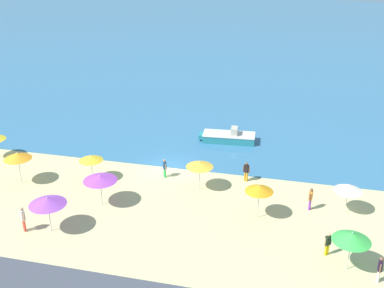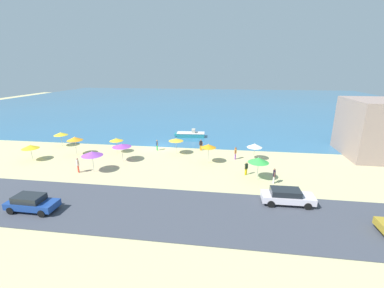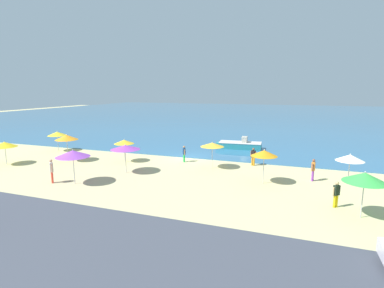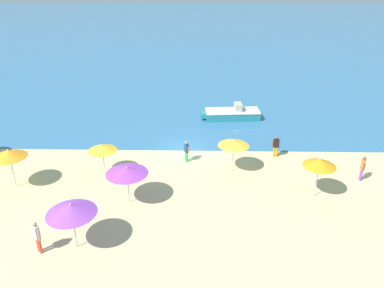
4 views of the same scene
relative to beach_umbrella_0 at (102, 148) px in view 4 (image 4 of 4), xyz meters
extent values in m
plane|color=#C8BD86|center=(5.24, 3.53, -1.95)|extent=(160.00, 160.00, 0.00)
cube|color=teal|center=(5.24, 58.53, -1.92)|extent=(150.00, 110.00, 0.05)
cylinder|color=#B2B2B7|center=(0.00, 0.00, -1.04)|extent=(0.05, 0.05, 1.81)
cone|color=yellow|center=(0.00, 0.00, 0.00)|extent=(1.89, 1.89, 0.38)
sphere|color=silver|center=(0.00, 0.00, 0.22)|extent=(0.08, 0.08, 0.08)
cylinder|color=#B2B2B7|center=(0.25, -7.16, -0.90)|extent=(0.05, 0.05, 2.09)
cone|color=purple|center=(0.25, -7.16, 0.34)|extent=(2.44, 2.44, 0.48)
sphere|color=silver|center=(0.25, -7.16, 0.61)|extent=(0.08, 0.08, 0.08)
cylinder|color=#B2B2B7|center=(-5.28, -1.70, -0.86)|extent=(0.05, 0.05, 2.16)
cone|color=orange|center=(-5.28, -1.70, 0.41)|extent=(2.13, 2.13, 0.48)
sphere|color=silver|center=(-5.28, -1.70, 0.68)|extent=(0.08, 0.08, 0.08)
cylinder|color=#B2B2B7|center=(8.59, 0.55, -0.95)|extent=(0.05, 0.05, 1.99)
cone|color=yellow|center=(8.59, 0.55, 0.17)|extent=(2.07, 2.07, 0.36)
sphere|color=silver|center=(8.59, 0.55, 0.38)|extent=(0.08, 0.08, 0.08)
cylinder|color=#B2B2B7|center=(13.36, -2.36, -0.88)|extent=(0.05, 0.05, 2.13)
cone|color=orange|center=(13.36, -2.36, 0.35)|extent=(1.94, 1.94, 0.44)
sphere|color=silver|center=(13.36, -2.36, 0.60)|extent=(0.08, 0.08, 0.08)
cylinder|color=#B2B2B7|center=(2.20, -3.27, -0.93)|extent=(0.05, 0.05, 2.03)
cone|color=purple|center=(2.20, -3.27, 0.22)|extent=(2.45, 2.45, 0.37)
sphere|color=silver|center=(2.20, -3.27, 0.43)|extent=(0.08, 0.08, 0.08)
cylinder|color=purple|center=(16.87, -0.36, -1.53)|extent=(0.14, 0.14, 0.82)
cylinder|color=purple|center=(16.83, -0.54, -1.53)|extent=(0.14, 0.14, 0.82)
cube|color=orange|center=(16.85, -0.45, -0.80)|extent=(0.30, 0.40, 0.65)
sphere|color=brown|center=(16.85, -0.45, -0.34)|extent=(0.22, 0.22, 0.22)
cylinder|color=brown|center=(16.90, -0.21, -0.85)|extent=(0.09, 0.09, 0.59)
cylinder|color=brown|center=(16.79, -0.68, -0.85)|extent=(0.09, 0.09, 0.59)
cylinder|color=orange|center=(11.78, 2.75, -1.55)|extent=(0.14, 0.14, 0.79)
cylinder|color=orange|center=(11.95, 2.69, -1.55)|extent=(0.14, 0.14, 0.79)
cube|color=black|center=(11.87, 2.72, -0.85)|extent=(0.41, 0.32, 0.62)
sphere|color=brown|center=(11.87, 2.72, -0.41)|extent=(0.22, 0.22, 0.22)
cylinder|color=brown|center=(11.64, 2.80, -0.90)|extent=(0.09, 0.09, 0.56)
cylinder|color=brown|center=(12.10, 2.64, -0.90)|extent=(0.09, 0.09, 0.56)
cylinder|color=green|center=(5.47, 1.79, -1.57)|extent=(0.14, 0.14, 0.75)
cylinder|color=green|center=(5.37, 1.94, -1.57)|extent=(0.14, 0.14, 0.75)
cube|color=navy|center=(5.42, 1.86, -0.90)|extent=(0.38, 0.42, 0.59)
sphere|color=#A17450|center=(5.42, 1.86, -0.47)|extent=(0.22, 0.22, 0.22)
cylinder|color=#A17450|center=(5.56, 1.66, -0.95)|extent=(0.09, 0.09, 0.53)
cylinder|color=#A17450|center=(5.29, 2.06, -0.95)|extent=(0.09, 0.09, 0.53)
cylinder|color=#F84130|center=(-1.52, -7.53, -1.51)|extent=(0.14, 0.14, 0.87)
cylinder|color=#F84130|center=(-1.38, -7.64, -1.51)|extent=(0.14, 0.14, 0.87)
cube|color=beige|center=(-1.45, -7.59, -0.73)|extent=(0.42, 0.40, 0.69)
sphere|color=tan|center=(-1.45, -7.59, -0.25)|extent=(0.22, 0.22, 0.22)
cylinder|color=tan|center=(-1.64, -7.43, -0.78)|extent=(0.09, 0.09, 0.62)
cylinder|color=tan|center=(-1.27, -7.74, -0.78)|extent=(0.09, 0.09, 0.62)
cube|color=teal|center=(9.29, 9.98, -1.55)|extent=(4.94, 2.12, 0.68)
cube|color=teal|center=(6.69, 9.78, -1.49)|extent=(0.51, 1.02, 0.41)
cube|color=silver|center=(9.29, 9.98, -1.17)|extent=(4.94, 2.20, 0.08)
cube|color=#B2AD9E|center=(9.77, 10.02, -0.84)|extent=(0.68, 1.10, 0.74)
camera|label=1|loc=(15.55, -31.00, 16.38)|focal=45.00mm
camera|label=2|loc=(15.64, -33.35, 9.90)|focal=24.00mm
camera|label=3|loc=(15.66, -24.24, 4.96)|focal=28.00mm
camera|label=4|loc=(6.31, -21.62, 10.91)|focal=35.00mm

